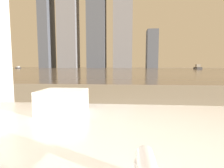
% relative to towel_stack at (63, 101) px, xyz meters
% --- Properties ---
extents(towel_stack, '(0.23, 0.20, 0.12)m').
position_rel_towel_stack_xyz_m(towel_stack, '(0.00, 0.00, 0.00)').
color(towel_stack, white).
rests_on(towel_stack, bathtub).
extents(harbor_water, '(180.00, 110.00, 0.01)m').
position_rel_towel_stack_xyz_m(harbor_water, '(0.10, 61.18, -0.54)').
color(harbor_water, gray).
rests_on(harbor_water, ground_plane).
extents(harbor_boat_1, '(0.96, 2.67, 1.00)m').
position_rel_towel_stack_xyz_m(harbor_boat_1, '(-44.12, 67.15, -0.19)').
color(harbor_boat_1, '#2D2D33').
rests_on(harbor_boat_1, harbor_water).
extents(harbor_boat_2, '(1.72, 3.94, 1.43)m').
position_rel_towel_stack_xyz_m(harbor_boat_2, '(19.63, 49.11, -0.03)').
color(harbor_boat_2, '#4C4C51').
rests_on(harbor_boat_2, harbor_water).
extents(skyline_tower_0, '(6.91, 12.76, 63.25)m').
position_rel_towel_stack_xyz_m(skyline_tower_0, '(-54.89, 117.18, 31.08)').
color(skyline_tower_0, '#4C515B').
rests_on(skyline_tower_0, ground_plane).
extents(skyline_tower_1, '(12.75, 10.32, 65.68)m').
position_rel_towel_stack_xyz_m(skyline_tower_1, '(-39.69, 117.18, 32.29)').
color(skyline_tower_1, slate).
rests_on(skyline_tower_1, ground_plane).
extents(skyline_tower_2, '(11.93, 10.98, 79.81)m').
position_rel_towel_stack_xyz_m(skyline_tower_2, '(-20.30, 117.18, 39.36)').
color(skyline_tower_2, '#4C515B').
rests_on(skyline_tower_2, ground_plane).
extents(skyline_tower_3, '(12.19, 12.03, 63.60)m').
position_rel_towel_stack_xyz_m(skyline_tower_3, '(-2.73, 117.18, 31.25)').
color(skyline_tower_3, slate).
rests_on(skyline_tower_3, ground_plane).
extents(skyline_tower_4, '(6.93, 9.98, 24.51)m').
position_rel_towel_stack_xyz_m(skyline_tower_4, '(16.35, 117.18, 11.71)').
color(skyline_tower_4, '#4C515B').
rests_on(skyline_tower_4, ground_plane).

